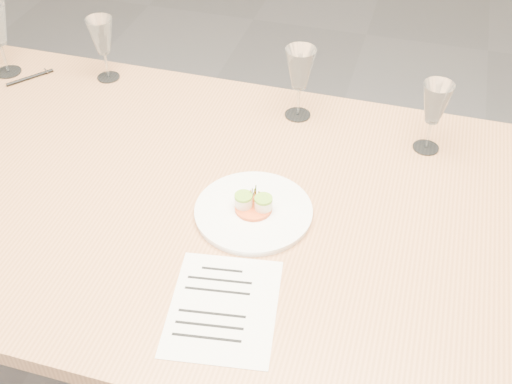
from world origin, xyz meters
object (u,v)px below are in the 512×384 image
(ballpoint_pen, at_px, (30,77))
(recipe_sheet, at_px, (223,307))
(dinner_plate, at_px, (254,211))
(wine_glass_3, at_px, (435,105))
(wine_glass_1, at_px, (102,37))
(wine_glass_2, at_px, (300,70))
(dining_table, at_px, (246,227))

(ballpoint_pen, bearing_deg, recipe_sheet, -90.84)
(dinner_plate, distance_m, ballpoint_pen, 0.86)
(ballpoint_pen, height_order, wine_glass_3, wine_glass_3)
(wine_glass_1, height_order, wine_glass_2, wine_glass_2)
(wine_glass_2, xyz_separation_m, wine_glass_3, (0.34, -0.05, -0.01))
(dining_table, distance_m, ballpoint_pen, 0.84)
(ballpoint_pen, xyz_separation_m, wine_glass_3, (1.13, -0.02, 0.13))
(wine_glass_2, bearing_deg, dining_table, -94.61)
(dinner_plate, relative_size, wine_glass_2, 1.33)
(wine_glass_2, bearing_deg, dinner_plate, -90.71)
(wine_glass_1, distance_m, wine_glass_2, 0.57)
(recipe_sheet, height_order, ballpoint_pen, ballpoint_pen)
(recipe_sheet, height_order, wine_glass_3, wine_glass_3)
(wine_glass_3, bearing_deg, dining_table, -138.54)
(recipe_sheet, bearing_deg, dining_table, 89.74)
(dinner_plate, distance_m, wine_glass_2, 0.42)
(ballpoint_pen, distance_m, wine_glass_3, 1.14)
(wine_glass_1, xyz_separation_m, wine_glass_2, (0.57, -0.03, 0.01))
(recipe_sheet, distance_m, wine_glass_3, 0.71)
(dining_table, distance_m, wine_glass_1, 0.71)
(dining_table, xyz_separation_m, wine_glass_3, (0.37, 0.33, 0.20))
(wine_glass_1, relative_size, wine_glass_3, 0.99)
(dinner_plate, height_order, ballpoint_pen, dinner_plate)
(dinner_plate, height_order, wine_glass_1, wine_glass_1)
(dining_table, relative_size, wine_glass_2, 12.13)
(wine_glass_1, bearing_deg, recipe_sheet, -50.29)
(wine_glass_3, bearing_deg, dinner_plate, -134.58)
(dining_table, bearing_deg, ballpoint_pen, 155.46)
(ballpoint_pen, relative_size, wine_glass_1, 0.63)
(dining_table, distance_m, recipe_sheet, 0.30)
(recipe_sheet, bearing_deg, wine_glass_3, 53.27)
(recipe_sheet, bearing_deg, ballpoint_pen, 133.01)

